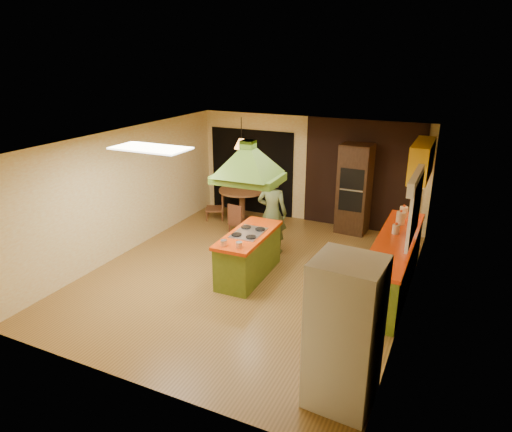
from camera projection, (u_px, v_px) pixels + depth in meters
The scene contains 21 objects.
ground at pixel (250, 275), 8.43m from camera, with size 6.50×6.50×0.00m, color olive.
room_walls at pixel (249, 211), 8.01m from camera, with size 5.50×6.50×6.50m.
ceiling_plane at pixel (249, 140), 7.58m from camera, with size 6.50×6.50×0.00m, color silver.
brick_panel at pixel (362, 176), 10.26m from camera, with size 2.64×0.03×2.50m, color #381E14.
nook_opening at pixel (252, 172), 11.42m from camera, with size 2.20×0.03×2.10m, color black.
right_counter at pixel (393, 264), 7.81m from camera, with size 0.62×3.05×0.92m.
upper_cabinets at pixel (422, 160), 8.62m from camera, with size 0.34×1.40×0.70m, color yellow.
window_right at pixel (416, 196), 7.10m from camera, with size 0.12×1.35×1.06m.
fluor_panel at pixel (151, 148), 7.00m from camera, with size 1.20×0.60×0.03m, color white.
kitchen_island at pixel (249, 254), 8.25m from camera, with size 0.72×1.69×0.86m.
range_hood at pixel (248, 155), 7.63m from camera, with size 1.13×0.83×0.80m.
man at pixel (272, 213), 9.14m from camera, with size 0.61×0.40×1.67m, color #4C562D.
refrigerator at pixel (344, 334), 5.10m from camera, with size 0.75×0.71×1.82m, color white.
wall_oven at pixel (354, 189), 10.13m from camera, with size 0.70×0.63×2.02m.
dining_table at pixel (242, 199), 10.88m from camera, with size 1.10×1.10×0.82m.
chair_left at pixel (215, 203), 11.13m from camera, with size 0.44×0.44×0.81m, color brown, non-canonical shape.
chair_near at pixel (239, 218), 10.30m from camera, with size 0.38×0.38×0.69m, color brown, non-canonical shape.
pendant_lamp at pixel (242, 144), 10.43m from camera, with size 0.34×0.34×0.22m, color #FF9E3F.
canister_large at pixel (401, 218), 8.27m from camera, with size 0.16×0.16×0.24m, color beige.
canister_medium at pixel (404, 212), 8.60m from camera, with size 0.15×0.15×0.21m, color #FFF5CD.
canister_small at pixel (396, 229), 7.85m from camera, with size 0.12×0.12×0.16m, color beige.
Camera 1 is at (3.31, -6.80, 3.88)m, focal length 32.00 mm.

